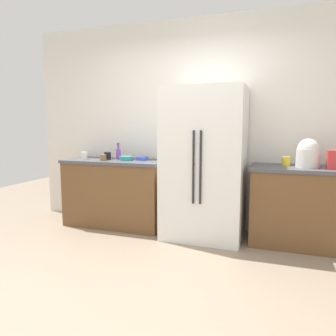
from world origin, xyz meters
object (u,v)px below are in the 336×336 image
object	(u,v)px
refrigerator	(204,164)
cup_c	(108,156)
bowl_b	(142,158)
bowl_a	(126,158)
bottle_a	(118,153)
rice_cooker	(308,154)
cup_b	(286,161)
cup_a	(103,157)
cup_d	(84,156)

from	to	relation	value
refrigerator	cup_c	size ratio (longest dim) A/B	17.97
bowl_b	bowl_a	bearing A→B (deg)	-149.50
bottle_a	bowl_a	world-z (taller)	bottle_a
refrigerator	bottle_a	size ratio (longest dim) A/B	8.09
rice_cooker	cup_b	world-z (taller)	rice_cooker
rice_cooker	bowl_a	distance (m)	2.21
refrigerator	cup_a	bearing A→B (deg)	-177.29
refrigerator	bowl_b	bearing A→B (deg)	169.64
bottle_a	cup_b	distance (m)	2.14
bottle_a	cup_a	world-z (taller)	bottle_a
cup_c	bowl_a	bearing A→B (deg)	-3.99
refrigerator	bowl_a	size ratio (longest dim) A/B	10.54
cup_a	bowl_a	distance (m)	0.30
bottle_a	cup_d	size ratio (longest dim) A/B	2.17
rice_cooker	cup_b	distance (m)	0.26
rice_cooker	bottle_a	size ratio (longest dim) A/B	1.43
cup_a	cup_b	distance (m)	2.28
bowl_a	cup_b	bearing A→B (deg)	2.70
cup_a	bowl_b	world-z (taller)	cup_a
rice_cooker	cup_a	size ratio (longest dim) A/B	3.58
rice_cooker	cup_a	distance (m)	2.49
cup_b	bowl_a	bearing A→B (deg)	-177.30
cup_c	bowl_b	size ratio (longest dim) A/B	0.57
cup_a	cup_d	size ratio (longest dim) A/B	0.86
rice_cooker	cup_c	world-z (taller)	rice_cooker
bowl_b	rice_cooker	bearing A→B (deg)	-3.19
refrigerator	rice_cooker	xyz separation A→B (m)	(1.14, 0.05, 0.15)
refrigerator	bowl_b	xyz separation A→B (m)	(-0.88, 0.16, 0.02)
bottle_a	cup_a	distance (m)	0.23
cup_d	rice_cooker	bearing A→B (deg)	1.50
rice_cooker	bowl_a	xyz separation A→B (m)	(-2.21, 0.01, -0.12)
bottle_a	cup_d	world-z (taller)	bottle_a
cup_c	cup_d	size ratio (longest dim) A/B	0.98
refrigerator	cup_c	bearing A→B (deg)	176.87
cup_c	refrigerator	bearing A→B (deg)	-3.13
refrigerator	cup_b	world-z (taller)	refrigerator
cup_b	bowl_b	world-z (taller)	cup_b
cup_a	bottle_a	bearing A→B (deg)	56.18
refrigerator	cup_d	distance (m)	1.66
cup_a	cup_d	world-z (taller)	cup_d
cup_b	cup_c	bearing A→B (deg)	-178.14
bottle_a	cup_a	size ratio (longest dim) A/B	2.51
bottle_a	cup_c	distance (m)	0.15
cup_a	bowl_b	distance (m)	0.51
cup_a	cup_c	size ratio (longest dim) A/B	0.89
cup_b	cup_d	world-z (taller)	cup_b
cup_a	cup_b	xyz separation A→B (m)	(2.27, 0.21, 0.01)
bowl_a	bowl_b	bearing A→B (deg)	30.50
rice_cooker	cup_b	size ratio (longest dim) A/B	3.05
cup_a	rice_cooker	bearing A→B (deg)	2.58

